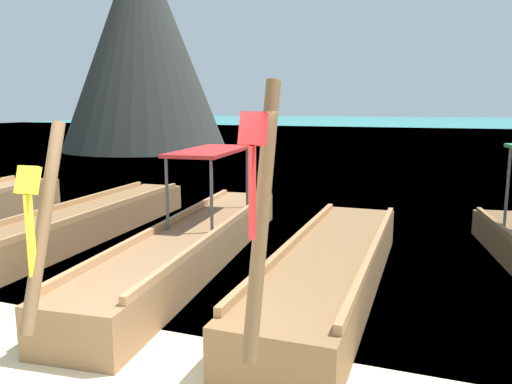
{
  "coord_description": "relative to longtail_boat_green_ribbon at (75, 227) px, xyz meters",
  "views": [
    {
      "loc": [
        2.44,
        -2.77,
        2.54
      ],
      "look_at": [
        0.0,
        3.93,
        1.31
      ],
      "focal_mm": 35.13,
      "sensor_mm": 36.0,
      "label": 1
    }
  ],
  "objects": [
    {
      "name": "longtail_boat_yellow_ribbon",
      "position": [
        2.71,
        -0.38,
        0.05
      ],
      "size": [
        1.73,
        7.48,
        2.41
      ],
      "color": "olive",
      "rests_on": "ground"
    },
    {
      "name": "longtail_boat_green_ribbon",
      "position": [
        0.0,
        0.0,
        0.0
      ],
      "size": [
        1.39,
        7.29,
        2.39
      ],
      "color": "brown",
      "rests_on": "ground"
    },
    {
      "name": "longtail_boat_red_ribbon",
      "position": [
        5.07,
        -0.89,
        0.03
      ],
      "size": [
        1.22,
        6.19,
        2.76
      ],
      "color": "brown",
      "rests_on": "ground"
    },
    {
      "name": "sea_water",
      "position": [
        3.91,
        57.26,
        -0.3
      ],
      "size": [
        120.0,
        120.0,
        0.0
      ],
      "primitive_type": "plane",
      "color": "teal",
      "rests_on": "ground"
    },
    {
      "name": "karst_rock",
      "position": [
        -10.11,
        18.26,
        5.64
      ],
      "size": [
        10.42,
        9.54,
        12.37
      ],
      "color": "#2D302B",
      "rests_on": "ground"
    }
  ]
}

